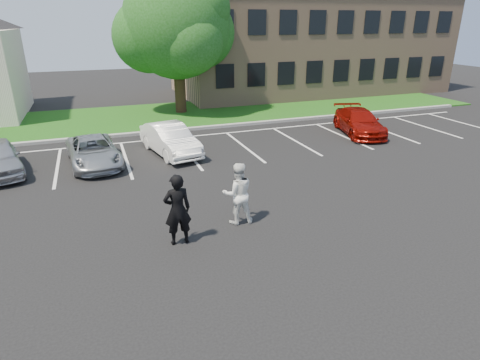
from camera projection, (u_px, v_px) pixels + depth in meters
name	position (u px, v px, depth m)	size (l,w,h in m)	color
ground_plane	(252.00, 232.00, 11.65)	(90.00, 90.00, 0.00)	black
curb	(171.00, 131.00, 22.08)	(40.00, 0.30, 0.15)	gray
grass_strip	(159.00, 116.00, 25.58)	(44.00, 8.00, 0.08)	#11430C
stall_lines	(211.00, 144.00, 19.90)	(34.00, 5.36, 0.01)	silver
office_building	(310.00, 40.00, 33.78)	(22.40, 10.40, 8.30)	#A38065
tree	(178.00, 27.00, 24.78)	(7.80, 7.20, 8.80)	black
man_black_suit	(177.00, 210.00, 10.71)	(0.74, 0.48, 2.02)	black
man_white_shirt	(238.00, 193.00, 11.87)	(0.92, 0.72, 1.90)	white
car_silver_minivan	(94.00, 152.00, 16.86)	(1.94, 4.21, 1.17)	#AAADB2
car_white_sedan	(170.00, 139.00, 18.24)	(1.45, 4.16, 1.37)	white
car_red_compact	(359.00, 122.00, 21.53)	(1.81, 4.46, 1.30)	maroon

